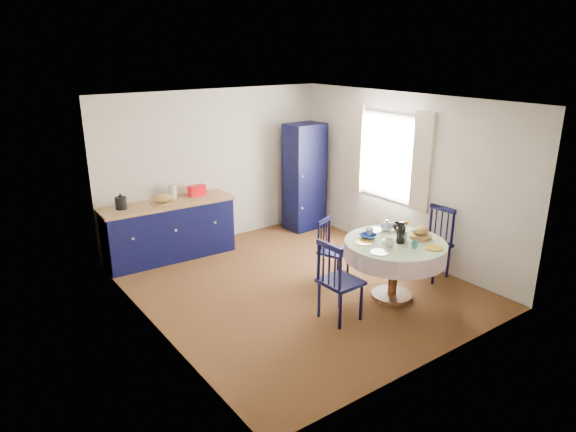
# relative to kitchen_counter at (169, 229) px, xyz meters

# --- Properties ---
(floor) EXTENTS (4.50, 4.50, 0.00)m
(floor) POSITION_rel_kitchen_counter_xyz_m (1.00, -1.96, -0.46)
(floor) COLOR black
(floor) RESTS_ON ground
(ceiling) EXTENTS (4.50, 4.50, 0.00)m
(ceiling) POSITION_rel_kitchen_counter_xyz_m (1.00, -1.96, 2.04)
(ceiling) COLOR white
(ceiling) RESTS_ON wall_back
(wall_back) EXTENTS (4.00, 0.02, 2.50)m
(wall_back) POSITION_rel_kitchen_counter_xyz_m (1.00, 0.29, 0.79)
(wall_back) COLOR beige
(wall_back) RESTS_ON floor
(wall_left) EXTENTS (0.02, 4.50, 2.50)m
(wall_left) POSITION_rel_kitchen_counter_xyz_m (-1.00, -1.96, 0.79)
(wall_left) COLOR beige
(wall_left) RESTS_ON floor
(wall_right) EXTENTS (0.02, 4.50, 2.50)m
(wall_right) POSITION_rel_kitchen_counter_xyz_m (3.00, -1.96, 0.79)
(wall_right) COLOR beige
(wall_right) RESTS_ON floor
(window) EXTENTS (0.10, 1.74, 1.45)m
(window) POSITION_rel_kitchen_counter_xyz_m (2.95, -1.66, 1.06)
(window) COLOR white
(window) RESTS_ON wall_right
(kitchen_counter) EXTENTS (2.03, 0.71, 1.14)m
(kitchen_counter) POSITION_rel_kitchen_counter_xyz_m (0.00, 0.00, 0.00)
(kitchen_counter) COLOR black
(kitchen_counter) RESTS_ON floor
(pantry_cabinet) EXTENTS (0.68, 0.50, 1.88)m
(pantry_cabinet) POSITION_rel_kitchen_counter_xyz_m (2.54, -0.11, 0.48)
(pantry_cabinet) COLOR black
(pantry_cabinet) RESTS_ON floor
(dining_table) EXTENTS (1.29, 1.29, 1.06)m
(dining_table) POSITION_rel_kitchen_counter_xyz_m (1.81, -2.96, 0.19)
(dining_table) COLOR brown
(dining_table) RESTS_ON floor
(chair_left) EXTENTS (0.45, 0.47, 1.01)m
(chair_left) POSITION_rel_kitchen_counter_xyz_m (0.84, -2.97, 0.05)
(chair_left) COLOR black
(chair_left) RESTS_ON floor
(chair_far) EXTENTS (0.49, 0.48, 0.86)m
(chair_far) POSITION_rel_kitchen_counter_xyz_m (1.54, -2.04, -0.03)
(chair_far) COLOR black
(chair_far) RESTS_ON floor
(chair_right) EXTENTS (0.46, 0.48, 1.00)m
(chair_right) POSITION_rel_kitchen_counter_xyz_m (2.75, -2.82, 0.05)
(chair_right) COLOR black
(chair_right) RESTS_ON floor
(mug_a) EXTENTS (0.12, 0.12, 0.10)m
(mug_a) POSITION_rel_kitchen_counter_xyz_m (1.62, -3.03, 0.37)
(mug_a) COLOR silver
(mug_a) RESTS_ON dining_table
(mug_b) EXTENTS (0.09, 0.09, 0.09)m
(mug_b) POSITION_rel_kitchen_counter_xyz_m (1.82, -3.25, 0.36)
(mug_b) COLOR #29746A
(mug_b) RESTS_ON dining_table
(mug_c) EXTENTS (0.14, 0.14, 0.11)m
(mug_c) POSITION_rel_kitchen_counter_xyz_m (2.14, -2.68, 0.37)
(mug_c) COLOR black
(mug_c) RESTS_ON dining_table
(mug_d) EXTENTS (0.11, 0.11, 0.10)m
(mug_d) POSITION_rel_kitchen_counter_xyz_m (1.69, -2.61, 0.37)
(mug_d) COLOR silver
(mug_d) RESTS_ON dining_table
(cobalt_bowl) EXTENTS (0.22, 0.22, 0.05)m
(cobalt_bowl) POSITION_rel_kitchen_counter_xyz_m (1.60, -2.67, 0.34)
(cobalt_bowl) COLOR navy
(cobalt_bowl) RESTS_ON dining_table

